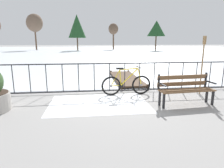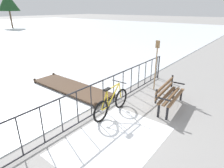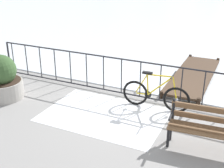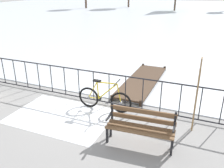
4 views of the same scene
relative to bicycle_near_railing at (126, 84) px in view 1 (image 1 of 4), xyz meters
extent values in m
plane|color=gray|center=(-0.53, 0.35, -0.37)|extent=(160.00, 160.00, 0.00)
cube|color=silver|center=(-0.53, 28.75, -0.35)|extent=(80.00, 56.00, 0.03)
cube|color=white|center=(-0.98, -0.85, -0.36)|extent=(2.89, 2.00, 0.01)
cylinder|color=#232328|center=(-0.53, 0.35, 0.68)|extent=(9.00, 0.04, 0.04)
cylinder|color=#232328|center=(-0.53, 0.35, -0.29)|extent=(9.00, 0.04, 0.04)
cylinder|color=#232328|center=(-3.77, 0.35, 0.20)|extent=(0.03, 0.03, 0.97)
cylinder|color=#232328|center=(-3.23, 0.35, 0.20)|extent=(0.03, 0.03, 0.97)
cylinder|color=#232328|center=(-2.69, 0.35, 0.20)|extent=(0.03, 0.03, 0.97)
cylinder|color=#232328|center=(-2.15, 0.35, 0.20)|extent=(0.03, 0.03, 0.97)
cylinder|color=#232328|center=(-1.61, 0.35, 0.20)|extent=(0.03, 0.03, 0.97)
cylinder|color=#232328|center=(-1.07, 0.35, 0.20)|extent=(0.03, 0.03, 0.97)
cylinder|color=#232328|center=(-0.53, 0.35, 0.20)|extent=(0.03, 0.03, 0.97)
cylinder|color=#232328|center=(0.01, 0.35, 0.20)|extent=(0.03, 0.03, 0.97)
cylinder|color=#232328|center=(0.55, 0.35, 0.20)|extent=(0.03, 0.03, 0.97)
cylinder|color=#232328|center=(1.09, 0.35, 0.20)|extent=(0.03, 0.03, 0.97)
cylinder|color=#232328|center=(1.63, 0.35, 0.20)|extent=(0.03, 0.03, 0.97)
cylinder|color=#232328|center=(2.17, 0.35, 0.20)|extent=(0.03, 0.03, 0.97)
cylinder|color=#232328|center=(2.71, 0.35, 0.20)|extent=(0.03, 0.03, 0.97)
cylinder|color=#232328|center=(3.25, 0.35, 0.20)|extent=(0.03, 0.03, 0.97)
cylinder|color=#232328|center=(3.79, 0.35, 0.20)|extent=(0.03, 0.03, 0.97)
torus|color=black|center=(-0.52, -0.02, -0.04)|extent=(0.66, 0.09, 0.66)
cylinder|color=gray|center=(-0.52, -0.02, -0.04)|extent=(0.08, 0.06, 0.08)
torus|color=black|center=(0.53, 0.02, -0.04)|extent=(0.66, 0.09, 0.66)
cylinder|color=gray|center=(0.53, 0.02, -0.04)|extent=(0.08, 0.06, 0.08)
cylinder|color=yellow|center=(-0.21, -0.01, 0.25)|extent=(0.08, 0.04, 0.53)
cylinder|color=yellow|center=(0.11, 0.00, 0.26)|extent=(0.61, 0.06, 0.59)
cylinder|color=yellow|center=(0.09, 0.00, 0.53)|extent=(0.63, 0.06, 0.07)
cylinder|color=yellow|center=(-0.35, -0.01, -0.03)|extent=(0.34, 0.04, 0.05)
cylinder|color=yellow|center=(-0.37, -0.02, 0.24)|extent=(0.32, 0.04, 0.56)
cylinder|color=yellow|center=(0.47, 0.02, 0.25)|extent=(0.16, 0.04, 0.59)
cube|color=black|center=(-0.23, -0.01, 0.55)|extent=(0.24, 0.11, 0.05)
cylinder|color=black|center=(0.40, 0.02, 0.59)|extent=(0.05, 0.52, 0.03)
cylinder|color=black|center=(-0.19, -0.01, -0.02)|extent=(0.18, 0.03, 0.18)
cube|color=brown|center=(1.49, -1.14, 0.07)|extent=(1.60, 0.23, 0.04)
cube|color=brown|center=(1.50, -1.30, 0.07)|extent=(1.60, 0.23, 0.04)
cube|color=brown|center=(1.52, -1.45, 0.07)|extent=(1.60, 0.23, 0.04)
cube|color=brown|center=(1.48, -1.05, 0.21)|extent=(1.60, 0.18, 0.12)
cube|color=brown|center=(1.48, -1.05, 0.41)|extent=(1.60, 0.18, 0.12)
cube|color=black|center=(2.27, -1.37, -0.15)|extent=(0.05, 0.06, 0.44)
cube|color=black|center=(2.25, -1.10, -0.15)|extent=(0.05, 0.06, 0.44)
cube|color=black|center=(2.24, -0.99, 0.30)|extent=(0.05, 0.05, 0.45)
cube|color=black|center=(2.26, -1.23, 0.27)|extent=(0.07, 0.40, 0.04)
cube|color=black|center=(0.76, -1.49, -0.15)|extent=(0.05, 0.06, 0.44)
cube|color=black|center=(0.74, -1.23, -0.15)|extent=(0.05, 0.06, 0.44)
cube|color=black|center=(0.73, -1.11, 0.30)|extent=(0.05, 0.05, 0.45)
cube|color=black|center=(0.75, -1.36, 0.27)|extent=(0.07, 0.40, 0.04)
cylinder|color=#937047|center=(2.60, -0.15, 0.48)|extent=(0.04, 0.04, 1.70)
cube|color=#937047|center=(2.60, -0.15, 1.47)|extent=(0.03, 0.16, 0.28)
cube|color=#4C3828|center=(0.47, 2.49, -0.25)|extent=(1.10, 3.68, 0.06)
cylinder|color=#35271C|center=(-0.03, 0.65, -0.27)|extent=(0.10, 0.10, 0.20)
cylinder|color=#35271C|center=(0.96, 0.65, -0.27)|extent=(0.10, 0.10, 0.20)
cylinder|color=#35271C|center=(-0.03, 4.33, -0.27)|extent=(0.10, 0.10, 0.20)
cylinder|color=#35271C|center=(0.96, 4.33, -0.27)|extent=(0.10, 0.10, 0.20)
cylinder|color=brown|center=(-3.15, 31.44, 1.59)|extent=(0.24, 0.24, 3.92)
cone|color=#1E4723|center=(-3.15, 31.44, 4.05)|extent=(3.22, 3.22, 4.13)
cylinder|color=brown|center=(-11.35, 34.61, 1.76)|extent=(0.29, 0.29, 4.26)
ellipsoid|color=brown|center=(-11.35, 34.61, 4.82)|extent=(3.08, 3.08, 3.39)
cylinder|color=brown|center=(11.55, 30.44, 1.85)|extent=(0.25, 0.25, 4.44)
cone|color=#1E4723|center=(11.55, 30.44, 3.72)|extent=(3.37, 3.37, 2.84)
cylinder|color=brown|center=(4.03, 35.01, 1.42)|extent=(0.31, 0.31, 3.58)
ellipsoid|color=brown|center=(4.03, 35.01, 3.82)|extent=(2.00, 2.00, 2.20)
camera|label=1|loc=(-1.27, -6.43, 1.45)|focal=31.60mm
camera|label=2|loc=(-4.07, -3.24, 2.73)|focal=30.47mm
camera|label=3|loc=(1.93, -6.53, 3.11)|focal=48.00mm
camera|label=4|loc=(2.78, -5.99, 3.19)|focal=38.94mm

